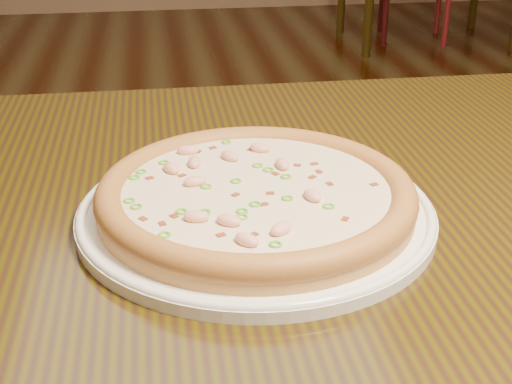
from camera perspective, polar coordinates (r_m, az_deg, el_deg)
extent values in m
cube|color=black|center=(0.80, 8.00, -1.13)|extent=(1.20, 0.80, 0.04)
cylinder|color=white|center=(0.72, 0.00, -1.71)|extent=(0.36, 0.36, 0.01)
torus|color=white|center=(0.72, 0.00, -1.29)|extent=(0.36, 0.36, 0.01)
cylinder|color=#BF9243|center=(0.72, 0.00, -0.65)|extent=(0.32, 0.32, 0.02)
torus|color=#B77041|center=(0.71, 0.00, 0.00)|extent=(0.32, 0.32, 0.03)
cylinder|color=beige|center=(0.71, 0.00, 0.18)|extent=(0.27, 0.27, 0.00)
ellipsoid|color=#F2B29E|center=(0.64, -2.19, -2.29)|extent=(0.03, 0.02, 0.01)
ellipsoid|color=#F2B29E|center=(0.69, 4.53, -0.28)|extent=(0.02, 0.03, 0.01)
ellipsoid|color=#F2B29E|center=(0.75, -6.79, 1.89)|extent=(0.02, 0.03, 0.01)
ellipsoid|color=#F2B29E|center=(0.79, 0.32, 3.53)|extent=(0.03, 0.02, 0.01)
ellipsoid|color=#F2B29E|center=(0.76, -4.95, 2.40)|extent=(0.02, 0.03, 0.01)
ellipsoid|color=#F2B29E|center=(0.72, -4.90, 0.85)|extent=(0.03, 0.02, 0.01)
ellipsoid|color=#F2B29E|center=(0.79, -5.48, 3.34)|extent=(0.03, 0.02, 0.01)
ellipsoid|color=#F2B29E|center=(0.65, -4.80, -1.99)|extent=(0.03, 0.02, 0.01)
ellipsoid|color=#F2B29E|center=(0.77, -2.10, 2.89)|extent=(0.03, 0.03, 0.01)
ellipsoid|color=#F2B29E|center=(0.75, 2.12, 2.24)|extent=(0.02, 0.03, 0.01)
ellipsoid|color=#F2B29E|center=(0.63, 2.03, -2.95)|extent=(0.03, 0.03, 0.01)
ellipsoid|color=#F2B29E|center=(0.61, -0.74, -3.85)|extent=(0.03, 0.03, 0.01)
cube|color=maroon|center=(0.65, 7.14, -2.22)|extent=(0.01, 0.01, 0.00)
cube|color=maroon|center=(0.80, -0.45, 3.36)|extent=(0.01, 0.01, 0.00)
cube|color=maroon|center=(0.80, -4.97, 3.30)|extent=(0.01, 0.01, 0.00)
cube|color=maroon|center=(0.80, -4.66, 3.18)|extent=(0.01, 0.01, 0.00)
cube|color=maroon|center=(0.73, 4.51, 1.13)|extent=(0.01, 0.01, 0.00)
cube|color=maroon|center=(0.62, -0.19, -3.50)|extent=(0.01, 0.01, 0.00)
cube|color=maroon|center=(0.72, 5.92, 0.58)|extent=(0.01, 0.01, 0.00)
cube|color=maroon|center=(0.69, -1.66, -0.29)|extent=(0.01, 0.01, 0.00)
cube|color=maroon|center=(0.66, -6.58, -2.00)|extent=(0.01, 0.01, 0.00)
cube|color=maroon|center=(0.68, 0.65, -1.05)|extent=(0.01, 0.01, 0.00)
cube|color=maroon|center=(0.76, 3.32, 2.09)|extent=(0.01, 0.01, 0.00)
cube|color=maroon|center=(0.70, 1.14, -0.17)|extent=(0.01, 0.01, 0.00)
cube|color=maroon|center=(0.74, -5.94, 1.27)|extent=(0.01, 0.01, 0.00)
cube|color=maroon|center=(0.76, 4.68, 2.20)|extent=(0.01, 0.01, 0.00)
cube|color=maroon|center=(0.65, -7.50, -2.60)|extent=(0.01, 0.01, 0.00)
cube|color=maroon|center=(0.75, 5.06, 1.56)|extent=(0.01, 0.01, 0.00)
cube|color=maroon|center=(0.74, 1.56, 1.41)|extent=(0.01, 0.01, 0.00)
cube|color=maroon|center=(0.81, -3.47, 3.49)|extent=(0.01, 0.01, 0.00)
cube|color=maroon|center=(0.74, -8.52, 1.05)|extent=(0.01, 0.01, 0.00)
cube|color=maroon|center=(0.66, -9.02, -2.20)|extent=(0.01, 0.01, 0.00)
cube|color=maroon|center=(0.62, -2.82, -3.53)|extent=(0.01, 0.01, 0.00)
cube|color=maroon|center=(0.72, 9.43, 0.54)|extent=(0.01, 0.01, 0.00)
torus|color=#54A723|center=(0.66, -5.99, -1.58)|extent=(0.01, 0.01, 0.00)
torus|color=#54A723|center=(0.69, -10.11, -0.71)|extent=(0.02, 0.02, 0.00)
torus|color=#54A723|center=(0.66, -1.13, -1.57)|extent=(0.01, 0.01, 0.00)
torus|color=#54A723|center=(0.76, 0.14, 2.11)|extent=(0.01, 0.01, 0.00)
torus|color=#54A723|center=(0.73, 2.40, 1.22)|extent=(0.01, 0.01, 0.00)
torus|color=#54A723|center=(0.77, -7.38, 2.34)|extent=(0.01, 0.01, 0.00)
torus|color=#54A723|center=(0.67, -0.08, -0.99)|extent=(0.02, 0.02, 0.00)
torus|color=#54A723|center=(0.71, -4.02, 0.43)|extent=(0.02, 0.02, 0.00)
torus|color=#54A723|center=(0.65, -1.14, -2.03)|extent=(0.02, 0.02, 0.00)
torus|color=#54A723|center=(0.61, 1.57, -4.23)|extent=(0.01, 0.01, 0.00)
torus|color=#54A723|center=(0.75, 0.98, 1.77)|extent=(0.02, 0.02, 0.00)
torus|color=#54A723|center=(0.75, -9.19, 1.60)|extent=(0.01, 0.01, 0.00)
torus|color=#54A723|center=(0.74, -9.72, 1.14)|extent=(0.01, 0.01, 0.00)
torus|color=#54A723|center=(0.72, -1.62, 0.86)|extent=(0.01, 0.01, 0.00)
torus|color=#54A723|center=(0.63, -7.34, -3.45)|extent=(0.02, 0.02, 0.00)
torus|color=#54A723|center=(0.82, -2.39, 4.00)|extent=(0.02, 0.02, 0.00)
torus|color=#54A723|center=(0.69, 2.52, -0.52)|extent=(0.01, 0.01, 0.00)
torus|color=#54A723|center=(0.67, 5.83, -1.16)|extent=(0.02, 0.02, 0.00)
torus|color=#54A723|center=(0.68, -9.56, -1.19)|extent=(0.02, 0.02, 0.00)
torus|color=#54A723|center=(0.66, -4.12, -1.63)|extent=(0.02, 0.02, 0.00)
cylinder|color=maroon|center=(4.50, 15.04, 13.68)|extent=(0.04, 0.04, 0.41)
cylinder|color=maroon|center=(4.85, 14.43, 14.58)|extent=(0.04, 0.04, 0.41)
cylinder|color=maroon|center=(4.46, 10.34, 14.02)|extent=(0.04, 0.04, 0.41)
cylinder|color=maroon|center=(4.81, 10.06, 14.89)|extent=(0.04, 0.04, 0.41)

